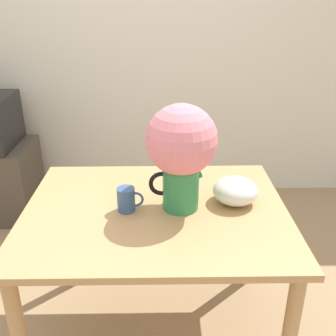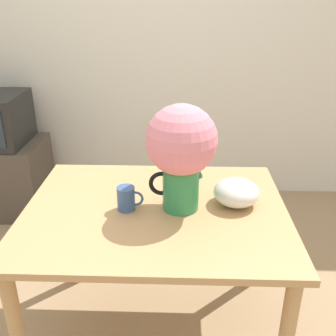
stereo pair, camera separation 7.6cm
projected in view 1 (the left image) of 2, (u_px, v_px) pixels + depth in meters
name	position (u px, v px, depth m)	size (l,w,h in m)	color
wall_back	(134.00, 38.00, 3.03)	(8.00, 0.05, 2.60)	silver
table	(156.00, 229.00, 1.78)	(1.16, 0.92, 0.76)	tan
flower_vase	(181.00, 149.00, 1.63)	(0.30, 0.30, 0.47)	#2D844C
coffee_mug	(127.00, 199.00, 1.70)	(0.12, 0.08, 0.11)	#385689
white_bowl	(235.00, 191.00, 1.76)	(0.20, 0.20, 0.12)	silver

